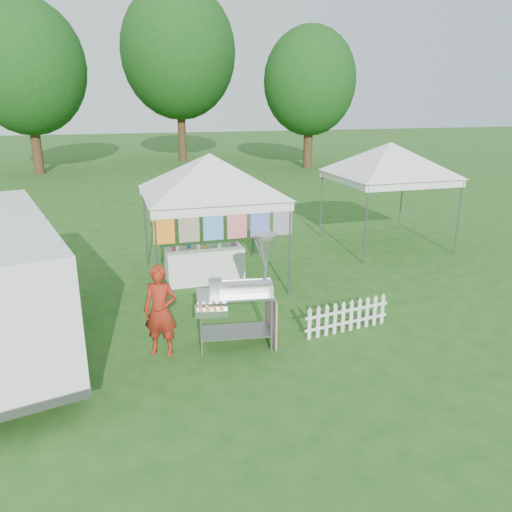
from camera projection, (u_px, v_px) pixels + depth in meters
name	position (u px, v px, depth m)	size (l,w,h in m)	color
ground	(254.00, 344.00, 8.85)	(120.00, 120.00, 0.00)	#1C4D16
canopy_main	(210.00, 154.00, 11.14)	(4.24, 4.24, 3.45)	#59595E
canopy_right	(391.00, 142.00, 14.02)	(4.24, 4.24, 3.45)	#59595E
tree_left	(26.00, 67.00, 27.40)	(6.40, 6.40, 9.53)	#3D2016
tree_mid	(178.00, 52.00, 33.12)	(7.60, 7.60, 11.52)	#3D2016
tree_right	(310.00, 82.00, 30.13)	(5.60, 5.60, 8.42)	#3D2016
donut_cart	(247.00, 282.00, 8.48)	(1.54, 0.95, 2.00)	gray
vendor	(160.00, 311.00, 8.30)	(0.57, 0.38, 1.57)	maroon
picket_fence	(347.00, 317.00, 9.25)	(1.79, 0.28, 0.56)	white
display_table	(205.00, 265.00, 11.80)	(1.80, 0.70, 0.82)	white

